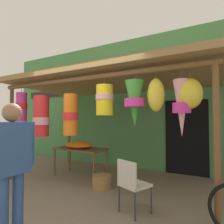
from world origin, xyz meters
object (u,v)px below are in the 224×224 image
Objects in this scene: flower_heap_on_table at (79,145)px; folding_chair at (131,182)px; customer_foreground at (11,160)px; wicker_basket_by_table at (102,182)px; display_table at (81,151)px.

flower_heap_on_table is 2.39m from folding_chair.
customer_foreground is (1.07, -2.61, 0.18)m from flower_heap_on_table.
folding_chair is 2.05× the size of wicker_basket_by_table.
customer_foreground reaches higher than flower_heap_on_table.
flower_heap_on_table is at bearing 148.96° from folding_chair.
wicker_basket_by_table is 2.31m from customer_foreground.
display_table is 1.74× the size of flower_heap_on_table.
display_table is 1.60× the size of folding_chair.
display_table reaches higher than wicker_basket_by_table.
flower_heap_on_table is 0.46× the size of customer_foreground.
customer_foreground is (0.07, -2.15, 0.85)m from wicker_basket_by_table.
customer_foreground is at bearing -124.71° from folding_chair.
folding_chair is 0.50× the size of customer_foreground.
flower_heap_on_table is 1.89× the size of wicker_basket_by_table.
folding_chair is at bearing -32.30° from display_table.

